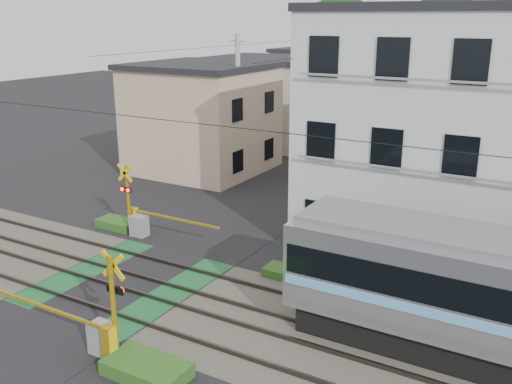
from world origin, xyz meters
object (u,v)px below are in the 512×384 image
Objects in this scene: crossing_signal_near at (103,332)px; pedestrian at (399,132)px; apartment_block at (450,128)px; crossing_signal_far at (138,219)px.

crossing_signal_near is 2.61× the size of pedestrian.
pedestrian is at bearing 111.59° from apartment_block.
apartment_block reaches higher than pedestrian.
crossing_signal_near is at bearing -54.71° from crossing_signal_far.
apartment_block is 5.62× the size of pedestrian.
crossing_signal_far is at bearing 125.29° from crossing_signal_near.
crossing_signal_far is at bearing -152.22° from apartment_block.
crossing_signal_near is 30.38m from pedestrian.
apartment_block reaches higher than crossing_signal_near.
pedestrian is at bearing 79.50° from crossing_signal_far.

